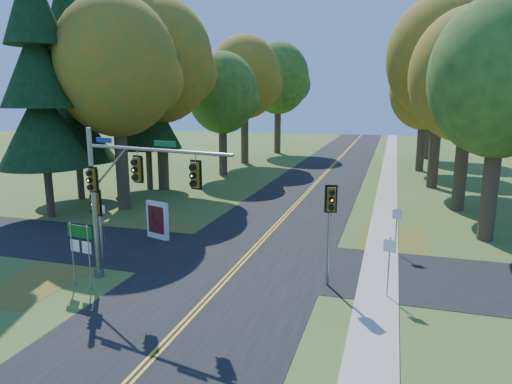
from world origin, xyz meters
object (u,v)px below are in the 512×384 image
(route_sign_cluster, at_px, (80,243))
(info_kiosk, at_px, (157,220))
(traffic_mast, at_px, (123,187))
(east_signal_pole, at_px, (330,210))

(route_sign_cluster, relative_size, info_kiosk, 1.29)
(traffic_mast, xyz_separation_m, route_sign_cluster, (-1.55, -0.82, -2.21))
(east_signal_pole, height_order, info_kiosk, east_signal_pole)
(route_sign_cluster, bearing_deg, east_signal_pole, 25.22)
(east_signal_pole, bearing_deg, traffic_mast, 178.65)
(route_sign_cluster, bearing_deg, traffic_mast, 36.16)
(traffic_mast, xyz_separation_m, east_signal_pole, (7.91, 2.09, -0.88))
(east_signal_pole, relative_size, info_kiosk, 2.05)
(traffic_mast, height_order, info_kiosk, traffic_mast)
(east_signal_pole, distance_m, info_kiosk, 10.72)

